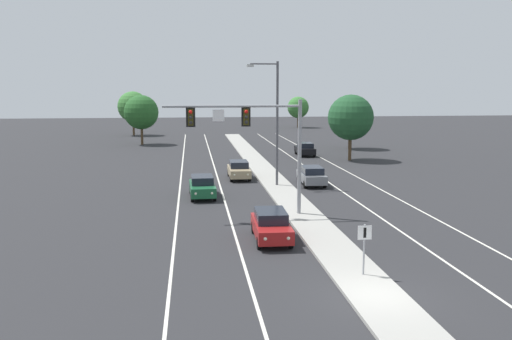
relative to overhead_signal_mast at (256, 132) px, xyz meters
The scene contains 19 objects.
ground_plane 14.96m from the overhead_signal_mast, 77.35° to the right, with size 260.00×260.00×0.00m, color #28282B.
median_island 7.53m from the overhead_signal_mast, 55.11° to the left, with size 2.40×110.00×0.15m, color #9E9B93.
lane_stripe_oncoming_center 12.70m from the overhead_signal_mast, 98.21° to the left, with size 0.14×100.00×0.01m, color silver.
lane_stripe_receding_center 14.79m from the overhead_signal_mast, 55.73° to the left, with size 0.14×100.00×0.01m, color silver.
edge_stripe_left 13.53m from the overhead_signal_mast, 113.47° to the left, with size 0.14×100.00×0.01m, color silver.
edge_stripe_right 16.76m from the overhead_signal_mast, 45.83° to the left, with size 0.14×100.00×0.01m, color silver.
overhead_signal_mast is the anchor object (origin of this frame).
median_sign_post 12.50m from the overhead_signal_mast, 74.11° to the right, with size 0.60×0.10×2.20m.
street_lamp_median 10.54m from the overhead_signal_mast, 74.74° to the left, with size 2.58×0.28×10.00m.
car_oncoming_red 6.98m from the overhead_signal_mast, 87.92° to the right, with size 1.90×4.50×1.58m.
car_oncoming_green 8.63m from the overhead_signal_mast, 115.95° to the left, with size 1.93×4.51×1.58m.
car_oncoming_tan 15.11m from the overhead_signal_mast, 89.09° to the left, with size 1.83×4.47×1.58m.
car_receding_grey 12.93m from the overhead_signal_mast, 60.33° to the left, with size 1.91×4.50×1.58m.
car_receding_black 31.65m from the overhead_signal_mast, 72.19° to the left, with size 1.84×4.48×1.58m.
tree_far_right_a 40.11m from the overhead_signal_mast, 64.86° to the left, with size 4.75×4.75×6.87m.
tree_far_left_a 46.51m from the overhead_signal_mast, 103.64° to the left, with size 4.89×4.89×7.08m.
tree_far_left_c 62.25m from the overhead_signal_mast, 102.74° to the left, with size 5.18×5.18×7.50m.
tree_far_right_b 77.36m from the overhead_signal_mast, 76.64° to the left, with size 4.37×4.37×6.32m.
tree_far_right_c 28.72m from the overhead_signal_mast, 61.45° to the left, with size 5.08×5.08×7.35m.
Camera 1 is at (-7.01, -19.01, 8.05)m, focal length 37.47 mm.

